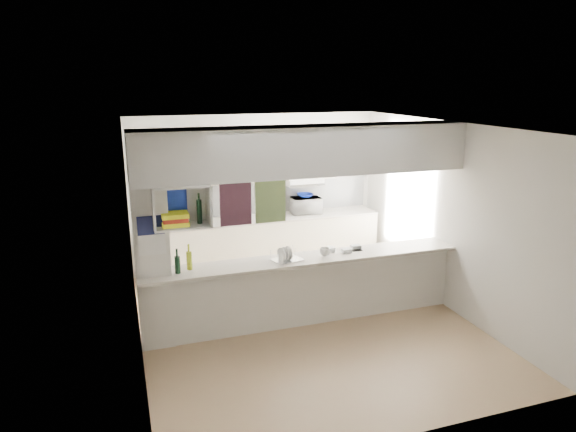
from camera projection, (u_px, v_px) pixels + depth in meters
name	position (u px, v px, depth m)	size (l,w,h in m)	color
floor	(305.00, 323.00, 6.83)	(4.80, 4.80, 0.00)	tan
ceiling	(307.00, 126.00, 6.17)	(4.80, 4.80, 0.00)	white
wall_back	(256.00, 192.00, 8.70)	(4.20, 4.20, 0.00)	silver
wall_left	(134.00, 246.00, 5.85)	(4.80, 4.80, 0.00)	silver
wall_right	(447.00, 216.00, 7.14)	(4.80, 4.80, 0.00)	silver
servery_partition	(293.00, 203.00, 6.35)	(4.20, 0.50, 2.60)	silver
cubby_shelf	(180.00, 209.00, 5.85)	(0.65, 0.35, 0.50)	white
kitchen_run	(270.00, 222.00, 8.63)	(3.60, 0.63, 2.24)	#EBE3C7
microwave	(306.00, 205.00, 8.77)	(0.50, 0.34, 0.27)	white
bowl	(305.00, 195.00, 8.75)	(0.26, 0.26, 0.06)	#0E279F
dish_rack	(287.00, 255.00, 6.47)	(0.42, 0.36, 0.19)	silver
cup	(325.00, 252.00, 6.61)	(0.13, 0.13, 0.11)	white
wine_bottles	(184.00, 262.00, 6.10)	(0.22, 0.15, 0.32)	black
plastic_tubs	(343.00, 249.00, 6.84)	(0.50, 0.21, 0.06)	silver
utensil_jar	(244.00, 215.00, 8.46)	(0.09, 0.09, 0.12)	black
knife_block	(238.00, 212.00, 8.45)	(0.11, 0.09, 0.22)	brown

